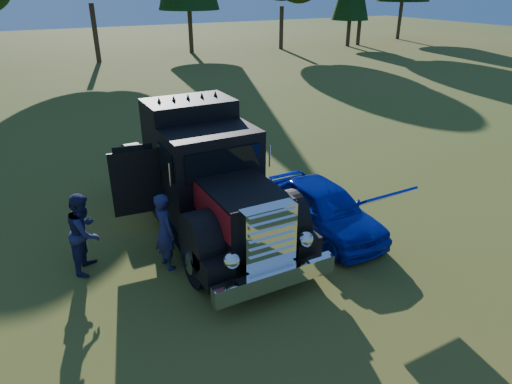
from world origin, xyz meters
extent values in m
plane|color=#3D591A|center=(0.00, 0.00, 0.00)|extent=(120.00, 120.00, 0.00)
cylinder|color=#2D2116|center=(4.00, 30.00, 2.07)|extent=(0.36, 0.36, 4.14)
cylinder|color=#2D2116|center=(12.00, 31.50, 2.25)|extent=(0.36, 0.36, 4.50)
cylinder|color=#2D2116|center=(20.00, 30.00, 1.80)|extent=(0.36, 0.36, 3.60)
cylinder|color=#2D2116|center=(28.00, 29.00, 1.98)|extent=(0.36, 0.36, 3.96)
cylinder|color=#2D2116|center=(35.00, 31.00, 2.43)|extent=(0.36, 0.36, 4.86)
cylinder|color=#2D2116|center=(26.54, 28.72, 1.53)|extent=(0.36, 0.36, 3.06)
cylinder|color=black|center=(0.44, 0.32, 0.55)|extent=(0.32, 1.10, 1.10)
cylinder|color=black|center=(2.54, 0.32, 0.55)|extent=(0.32, 1.10, 1.10)
cylinder|color=black|center=(0.44, 5.12, 0.55)|extent=(0.32, 1.10, 1.10)
cylinder|color=black|center=(2.54, 5.12, 0.55)|extent=(0.32, 1.10, 1.10)
cylinder|color=black|center=(0.77, 5.12, 0.55)|extent=(0.32, 1.10, 1.10)
cylinder|color=black|center=(2.21, 5.12, 0.55)|extent=(0.32, 1.10, 1.10)
cube|color=black|center=(1.49, 2.92, 0.62)|extent=(1.60, 6.40, 0.28)
cube|color=white|center=(1.49, -0.93, 0.55)|extent=(2.50, 0.22, 0.36)
cube|color=white|center=(1.49, -0.63, 1.25)|extent=(1.05, 0.30, 1.30)
cube|color=black|center=(1.49, 0.42, 1.30)|extent=(1.35, 1.80, 1.10)
cube|color=maroon|center=(0.80, 0.42, 1.50)|extent=(0.02, 1.80, 0.60)
cube|color=maroon|center=(2.18, 0.42, 1.50)|extent=(0.02, 1.80, 0.60)
cylinder|color=black|center=(0.54, 0.32, 0.95)|extent=(0.55, 1.24, 1.24)
cylinder|color=black|center=(2.44, 0.32, 0.95)|extent=(0.55, 1.24, 1.24)
sphere|color=white|center=(0.71, -0.70, 1.05)|extent=(0.32, 0.32, 0.32)
sphere|color=white|center=(2.27, -0.70, 1.05)|extent=(0.32, 0.32, 0.32)
cube|color=black|center=(1.49, 1.97, 1.55)|extent=(2.05, 1.30, 2.10)
cube|color=black|center=(1.49, 1.30, 2.05)|extent=(1.70, 0.05, 0.65)
cube|color=black|center=(1.49, 3.27, 1.75)|extent=(2.05, 1.30, 2.50)
cube|color=black|center=(1.49, 4.92, 0.95)|extent=(2.00, 2.00, 0.35)
cube|color=black|center=(-0.09, 2.57, 1.45)|extent=(1.10, 0.16, 1.50)
cube|color=maroon|center=(-0.10, 2.62, 1.30)|extent=(0.85, 0.10, 0.75)
imported|color=#0708A0|center=(3.89, 0.95, 0.62)|extent=(1.52, 3.64, 1.23)
cube|color=#0708A0|center=(3.86, -0.75, 1.55)|extent=(1.32, 0.95, 0.67)
imported|color=#1F2048|center=(0.09, 1.22, 0.85)|extent=(0.49, 0.67, 1.69)
imported|color=#1A263D|center=(-1.39, 1.92, 0.86)|extent=(0.96, 1.04, 1.72)
camera|label=1|loc=(-2.09, -6.90, 5.52)|focal=32.00mm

